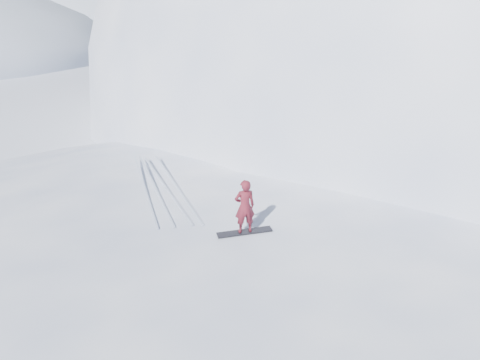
{
  "coord_description": "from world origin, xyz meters",
  "views": [
    {
      "loc": [
        -0.84,
        -7.91,
        8.23
      ],
      "look_at": [
        0.51,
        2.95,
        3.5
      ],
      "focal_mm": 32.0,
      "sensor_mm": 36.0,
      "label": 1
    }
  ],
  "objects": [
    {
      "name": "near_ridge",
      "position": [
        1.0,
        3.0,
        0.0
      ],
      "size": [
        36.0,
        28.0,
        4.8
      ],
      "primitive_type": "ellipsoid",
      "color": "white",
      "rests_on": "ground"
    },
    {
      "name": "ground",
      "position": [
        0.0,
        0.0,
        0.0
      ],
      "size": [
        400.0,
        400.0,
        0.0
      ],
      "primitive_type": "plane",
      "color": "white",
      "rests_on": "ground"
    },
    {
      "name": "far_ridge_c",
      "position": [
        -40.0,
        110.0,
        0.0
      ],
      "size": [
        140.0,
        90.0,
        36.0
      ],
      "primitive_type": "ellipsoid",
      "color": "white",
      "rests_on": "ground"
    },
    {
      "name": "peak_shoulder",
      "position": [
        10.0,
        20.0,
        0.0
      ],
      "size": [
        28.0,
        24.0,
        18.0
      ],
      "primitive_type": "ellipsoid",
      "color": "white",
      "rests_on": "ground"
    },
    {
      "name": "summit_peak",
      "position": [
        22.0,
        26.0,
        0.0
      ],
      "size": [
        60.0,
        56.0,
        56.0
      ],
      "primitive_type": "ellipsoid",
      "color": "white",
      "rests_on": "ground"
    },
    {
      "name": "snowboard",
      "position": [
        0.51,
        1.95,
        2.41
      ],
      "size": [
        1.52,
        0.47,
        0.03
      ],
      "primitive_type": "cube",
      "rotation": [
        0.0,
        0.0,
        0.13
      ],
      "color": "black",
      "rests_on": "near_ridge"
    },
    {
      "name": "snowboarder",
      "position": [
        0.51,
        1.95,
        3.18
      ],
      "size": [
        0.59,
        0.43,
        1.5
      ],
      "primitive_type": "imported",
      "rotation": [
        0.0,
        0.0,
        3.27
      ],
      "color": "maroon",
      "rests_on": "snowboard"
    },
    {
      "name": "wind_bumps",
      "position": [
        -0.56,
        2.12,
        0.0
      ],
      "size": [
        16.0,
        14.4,
        1.0
      ],
      "color": "white",
      "rests_on": "ground"
    },
    {
      "name": "board_tracks",
      "position": [
        -1.9,
        5.35,
        2.42
      ],
      "size": [
        2.49,
        5.89,
        0.04
      ],
      "color": "silver",
      "rests_on": "ground"
    }
  ]
}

